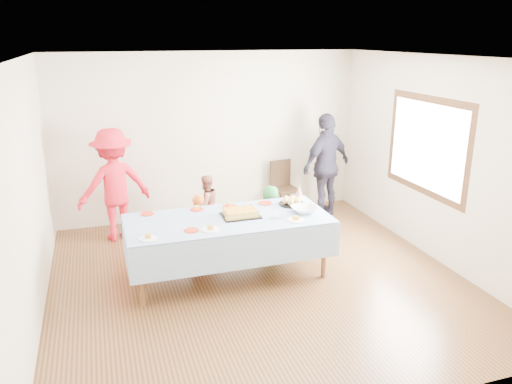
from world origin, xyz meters
TOP-DOWN VIEW (x-y plane):
  - ground at (0.00, 0.00)m, footprint 5.00×5.00m
  - room_walls at (0.05, 0.00)m, footprint 5.04×5.04m
  - party_table at (-0.31, 0.20)m, footprint 2.50×1.10m
  - birthday_cake at (-0.15, 0.22)m, footprint 0.47×0.36m
  - rolls_tray at (0.62, 0.43)m, footprint 0.34×0.34m
  - punch_bowl at (0.66, 0.10)m, footprint 0.32×0.32m
  - party_hat at (0.82, 0.66)m, footprint 0.11×0.11m
  - fork_pile at (0.27, 0.01)m, footprint 0.24×0.18m
  - plate_red_far_a at (-1.25, 0.64)m, footprint 0.17×0.17m
  - plate_red_far_b at (-0.62, 0.62)m, footprint 0.17×0.17m
  - plate_red_far_c at (-0.18, 0.61)m, footprint 0.18×0.18m
  - plate_red_far_d at (0.30, 0.58)m, footprint 0.18×0.18m
  - plate_red_near at (-0.82, -0.08)m, footprint 0.17×0.17m
  - plate_white_left at (-1.33, -0.17)m, footprint 0.20×0.20m
  - plate_white_mid at (-0.61, -0.13)m, footprint 0.20×0.20m
  - plate_white_right at (0.45, -0.13)m, footprint 0.21×0.21m
  - dining_chair at (1.20, 2.27)m, footprint 0.44×0.44m
  - toddler_left at (-0.56, 0.90)m, footprint 0.38×0.33m
  - toddler_mid at (0.49, 0.90)m, footprint 0.46×0.31m
  - toddler_right at (-0.26, 1.72)m, footprint 0.55×0.50m
  - adult_left at (-1.59, 1.92)m, footprint 1.20×0.87m
  - adult_right at (1.82, 1.88)m, footprint 1.10×0.77m

SIDE VIEW (x-z plane):
  - ground at x=0.00m, z-range 0.00..0.00m
  - toddler_left at x=-0.56m, z-range 0.00..0.89m
  - toddler_mid at x=0.49m, z-range 0.00..0.91m
  - toddler_right at x=-0.26m, z-range 0.00..0.92m
  - dining_chair at x=1.20m, z-range 0.05..0.94m
  - party_table at x=-0.31m, z-range 0.33..1.11m
  - plate_red_far_a at x=-1.25m, z-range 0.78..0.79m
  - plate_red_far_b at x=-0.62m, z-range 0.78..0.79m
  - plate_red_far_c at x=-0.18m, z-range 0.78..0.79m
  - plate_red_far_d at x=0.30m, z-range 0.78..0.79m
  - plate_red_near at x=-0.82m, z-range 0.78..0.79m
  - plate_white_left at x=-1.33m, z-range 0.78..0.79m
  - plate_white_mid at x=-0.61m, z-range 0.78..0.79m
  - plate_white_right at x=0.45m, z-range 0.78..0.79m
  - fork_pile at x=0.27m, z-range 0.78..0.85m
  - birthday_cake at x=-0.15m, z-range 0.78..0.86m
  - punch_bowl at x=0.66m, z-range 0.78..0.86m
  - rolls_tray at x=0.62m, z-range 0.77..0.88m
  - adult_left at x=-1.59m, z-range 0.00..1.67m
  - adult_right at x=1.82m, z-range 0.00..1.74m
  - party_hat at x=0.82m, z-range 0.78..0.97m
  - room_walls at x=0.05m, z-range 0.41..3.13m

